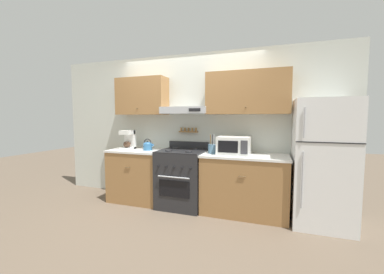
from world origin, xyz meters
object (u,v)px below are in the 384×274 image
(stove_range, at_px, (182,178))
(refrigerator, at_px, (322,163))
(utensil_crock, at_px, (212,149))
(coffee_maker, at_px, (129,140))
(microwave, at_px, (234,145))
(tea_kettle, at_px, (148,146))

(stove_range, relative_size, refrigerator, 0.61)
(utensil_crock, bearing_deg, stove_range, 179.33)
(coffee_maker, xyz_separation_m, utensil_crock, (1.53, -0.03, -0.09))
(utensil_crock, bearing_deg, coffee_maker, 178.78)
(refrigerator, bearing_deg, microwave, 178.63)
(microwave, bearing_deg, refrigerator, -1.37)
(coffee_maker, relative_size, utensil_crock, 1.12)
(microwave, bearing_deg, utensil_crock, -176.96)
(coffee_maker, bearing_deg, utensil_crock, -1.22)
(stove_range, xyz_separation_m, microwave, (0.84, 0.01, 0.57))
(stove_range, bearing_deg, coffee_maker, 178.51)
(refrigerator, height_order, utensil_crock, refrigerator)
(microwave, distance_m, utensil_crock, 0.34)
(microwave, bearing_deg, tea_kettle, -179.30)
(microwave, relative_size, utensil_crock, 1.63)
(utensil_crock, bearing_deg, refrigerator, -0.40)
(tea_kettle, bearing_deg, utensil_crock, 0.00)
(tea_kettle, relative_size, microwave, 0.41)
(refrigerator, relative_size, tea_kettle, 8.59)
(refrigerator, relative_size, coffee_maker, 5.15)
(refrigerator, distance_m, utensil_crock, 1.53)
(microwave, xyz_separation_m, utensil_crock, (-0.34, -0.02, -0.06))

